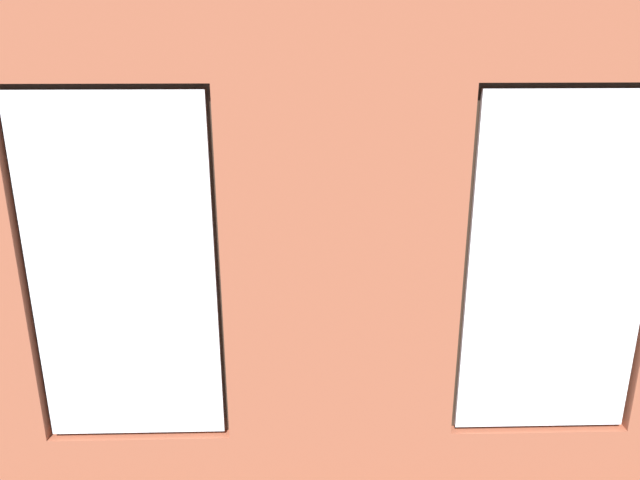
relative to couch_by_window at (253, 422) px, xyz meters
name	(u,v)px	position (x,y,z in m)	size (l,w,h in m)	color
ground_plane	(323,326)	(-0.57, -2.22, -0.38)	(6.40, 6.50, 0.10)	brown
brick_wall_with_windows	(342,269)	(-0.57, 0.65, 1.40)	(5.80, 0.30, 3.49)	#9E5138
white_wall_right	(17,165)	(2.28, -2.02, 1.42)	(0.10, 5.50, 3.49)	silver
couch_by_window	(253,422)	(0.00, 0.00, 0.00)	(1.80, 0.87, 0.80)	black
couch_left	(551,313)	(-2.77, -1.69, 0.00)	(0.91, 2.06, 0.80)	black
coffee_table	(308,272)	(-0.41, -2.69, 0.05)	(1.35, 0.79, 0.44)	tan
cup_ceramic	(317,268)	(-0.51, -2.57, 0.15)	(0.07, 0.07, 0.09)	#B23D38
candle_jar	(271,267)	(0.00, -2.57, 0.16)	(0.08, 0.08, 0.11)	#B7333D
remote_silver	(308,267)	(-0.41, -2.69, 0.12)	(0.05, 0.17, 0.02)	#B2B2B7
remote_gray	(293,264)	(-0.24, -2.79, 0.12)	(0.05, 0.17, 0.02)	#59595B
remote_black	(341,262)	(-0.78, -2.82, 0.12)	(0.05, 0.17, 0.02)	black
media_console	(60,321)	(1.98, -1.73, -0.04)	(1.08, 0.42, 0.57)	black
tv_flatscreen	(49,252)	(1.98, -1.73, 0.66)	(1.22, 0.20, 0.82)	black
papasan_chair	(250,231)	(0.34, -4.04, 0.10)	(1.01, 1.01, 0.66)	olive
potted_plant_corner_near_left	(490,192)	(-2.92, -4.46, 0.49)	(1.05, 1.05, 1.41)	#47423D
potted_plant_near_tv	(79,345)	(1.43, -0.74, 0.22)	(0.47, 0.47, 0.85)	beige
potted_plant_by_left_couch	(472,250)	(-2.37, -3.16, 0.12)	(0.41, 0.41, 0.63)	beige
potted_plant_mid_room_small	(391,253)	(-1.42, -3.31, 0.04)	(0.32, 0.32, 0.56)	#47423D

